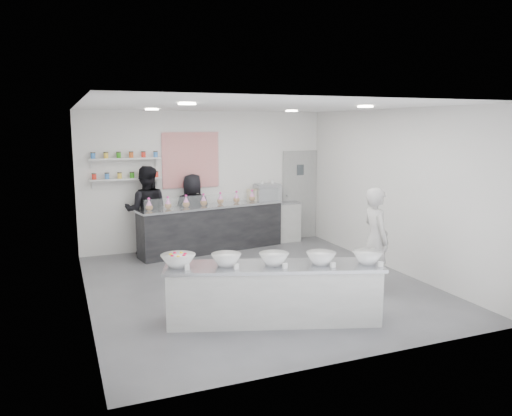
{
  "coord_description": "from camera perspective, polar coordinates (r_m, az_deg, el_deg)",
  "views": [
    {
      "loc": [
        -3.06,
        -7.62,
        2.71
      ],
      "look_at": [
        0.15,
        0.4,
        1.26
      ],
      "focal_mm": 35.0,
      "sensor_mm": 36.0,
      "label": 1
    }
  ],
  "objects": [
    {
      "name": "floor",
      "position": [
        8.65,
        0.07,
        -8.74
      ],
      "size": [
        6.0,
        6.0,
        0.0
      ],
      "primitive_type": "plane",
      "color": "#515156",
      "rests_on": "ground"
    },
    {
      "name": "ceiling",
      "position": [
        8.22,
        0.08,
        11.54
      ],
      "size": [
        6.0,
        6.0,
        0.0
      ],
      "primitive_type": "plane",
      "rotation": [
        3.14,
        0.0,
        0.0
      ],
      "color": "white",
      "rests_on": "floor"
    },
    {
      "name": "back_wall",
      "position": [
        11.12,
        -5.71,
        3.22
      ],
      "size": [
        5.5,
        0.0,
        5.5
      ],
      "primitive_type": "plane",
      "rotation": [
        1.57,
        0.0,
        0.0
      ],
      "color": "white",
      "rests_on": "floor"
    },
    {
      "name": "left_wall",
      "position": [
        7.72,
        -19.22,
        -0.03
      ],
      "size": [
        0.0,
        6.0,
        6.0
      ],
      "primitive_type": "plane",
      "rotation": [
        1.57,
        0.0,
        1.57
      ],
      "color": "white",
      "rests_on": "floor"
    },
    {
      "name": "right_wall",
      "position": [
        9.66,
        15.4,
        1.98
      ],
      "size": [
        0.0,
        6.0,
        6.0
      ],
      "primitive_type": "plane",
      "rotation": [
        1.57,
        0.0,
        -1.57
      ],
      "color": "white",
      "rests_on": "floor"
    },
    {
      "name": "back_door",
      "position": [
        11.99,
        4.99,
        1.51
      ],
      "size": [
        0.88,
        0.04,
        2.1
      ],
      "primitive_type": "cube",
      "color": "#959593",
      "rests_on": "floor"
    },
    {
      "name": "pattern_panel",
      "position": [
        10.96,
        -7.47,
        5.46
      ],
      "size": [
        1.25,
        0.03,
        1.2
      ],
      "primitive_type": "cube",
      "color": "red",
      "rests_on": "back_wall"
    },
    {
      "name": "jar_shelf_lower",
      "position": [
        10.66,
        -14.65,
        3.23
      ],
      "size": [
        1.45,
        0.22,
        0.04
      ],
      "primitive_type": "cube",
      "color": "silver",
      "rests_on": "back_wall"
    },
    {
      "name": "jar_shelf_upper",
      "position": [
        10.62,
        -14.74,
        5.48
      ],
      "size": [
        1.45,
        0.22,
        0.04
      ],
      "primitive_type": "cube",
      "color": "silver",
      "rests_on": "back_wall"
    },
    {
      "name": "preserve_jars",
      "position": [
        10.61,
        -14.7,
        4.72
      ],
      "size": [
        1.45,
        0.1,
        0.56
      ],
      "primitive_type": null,
      "color": "red",
      "rests_on": "jar_shelf_lower"
    },
    {
      "name": "downlight_0",
      "position": [
        6.83,
        -7.88,
        11.71
      ],
      "size": [
        0.24,
        0.24,
        0.02
      ],
      "primitive_type": "cylinder",
      "color": "white",
      "rests_on": "ceiling"
    },
    {
      "name": "downlight_1",
      "position": [
        7.99,
        12.4,
        11.24
      ],
      "size": [
        0.24,
        0.24,
        0.02
      ],
      "primitive_type": "cylinder",
      "color": "white",
      "rests_on": "ceiling"
    },
    {
      "name": "downlight_2",
      "position": [
        9.37,
        -11.81,
        10.97
      ],
      "size": [
        0.24,
        0.24,
        0.02
      ],
      "primitive_type": "cylinder",
      "color": "white",
      "rests_on": "ceiling"
    },
    {
      "name": "downlight_3",
      "position": [
        10.25,
        4.08,
        11.0
      ],
      "size": [
        0.24,
        0.24,
        0.02
      ],
      "primitive_type": "cylinder",
      "color": "white",
      "rests_on": "ceiling"
    },
    {
      "name": "prep_counter",
      "position": [
        6.99,
        2.04,
        -9.71
      ],
      "size": [
        3.04,
        1.58,
        0.81
      ],
      "primitive_type": "cube",
      "rotation": [
        0.0,
        0.0,
        -0.32
      ],
      "color": "#AFB0AA",
      "rests_on": "floor"
    },
    {
      "name": "back_bar",
      "position": [
        10.8,
        -5.0,
        -2.31
      ],
      "size": [
        3.3,
        1.14,
        1.01
      ],
      "primitive_type": "cube",
      "rotation": [
        0.0,
        0.0,
        0.17
      ],
      "color": "black",
      "rests_on": "floor"
    },
    {
      "name": "sneeze_guard",
      "position": [
        10.44,
        -4.35,
        0.86
      ],
      "size": [
        3.16,
        0.56,
        0.27
      ],
      "primitive_type": "cube",
      "rotation": [
        0.0,
        0.0,
        0.17
      ],
      "color": "white",
      "rests_on": "back_bar"
    },
    {
      "name": "espresso_ledge",
      "position": [
        11.6,
        2.06,
        -1.67
      ],
      "size": [
        1.25,
        0.4,
        0.92
      ],
      "primitive_type": "cube",
      "color": "#AFB0AA",
      "rests_on": "floor"
    },
    {
      "name": "espresso_machine",
      "position": [
        11.42,
        1.31,
        1.62
      ],
      "size": [
        0.57,
        0.39,
        0.44
      ],
      "primitive_type": "cube",
      "color": "#93969E",
      "rests_on": "espresso_ledge"
    },
    {
      "name": "cup_stacks",
      "position": [
        11.28,
        -0.47,
        1.29
      ],
      "size": [
        0.24,
        0.24,
        0.34
      ],
      "primitive_type": null,
      "color": "#BFB28D",
      "rests_on": "espresso_ledge"
    },
    {
      "name": "prep_bowls",
      "position": [
        6.85,
        2.06,
        -5.85
      ],
      "size": [
        3.02,
        1.44,
        0.16
      ],
      "primitive_type": null,
      "rotation": [
        0.0,
        0.0,
        -0.32
      ],
      "color": "white",
      "rests_on": "prep_counter"
    },
    {
      "name": "label_cards",
      "position": [
        6.5,
        5.2,
        -7.16
      ],
      "size": [
        2.66,
        0.04,
        0.07
      ],
      "primitive_type": null,
      "color": "white",
      "rests_on": "prep_counter"
    },
    {
      "name": "cookie_bags",
      "position": [
        10.69,
        -5.05,
        1.02
      ],
      "size": [
        2.92,
        0.64,
        0.26
      ],
      "primitive_type": null,
      "rotation": [
        0.0,
        0.0,
        0.17
      ],
      "color": "#FF7EDD",
      "rests_on": "back_bar"
    },
    {
      "name": "woman_prep",
      "position": [
        8.37,
        13.51,
        -3.54
      ],
      "size": [
        0.49,
        0.68,
        1.71
      ],
      "primitive_type": "imported",
      "rotation": [
        0.0,
        0.0,
        1.43
      ],
      "color": "beige",
      "rests_on": "floor"
    },
    {
      "name": "staff_left",
      "position": [
        10.66,
        -12.4,
        -0.3
      ],
      "size": [
        1.06,
        0.92,
        1.87
      ],
      "primitive_type": "imported",
      "rotation": [
        0.0,
        0.0,
        2.88
      ],
      "color": "black",
      "rests_on": "floor"
    },
    {
      "name": "staff_right",
      "position": [
        10.88,
        -7.22,
        -0.47
      ],
      "size": [
        0.95,
        0.77,
        1.67
      ],
      "primitive_type": "imported",
      "rotation": [
        0.0,
        0.0,
        2.8
      ],
      "color": "black",
      "rests_on": "floor"
    }
  ]
}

